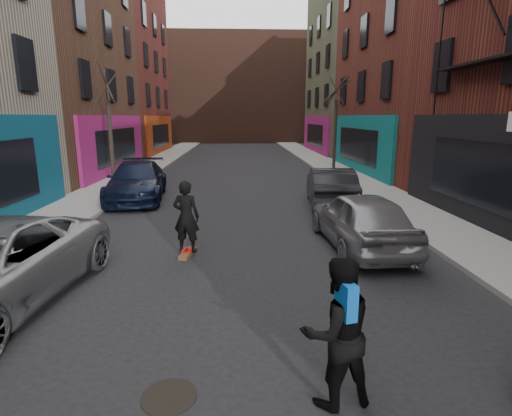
{
  "coord_description": "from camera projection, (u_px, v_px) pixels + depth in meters",
  "views": [
    {
      "loc": [
        -0.03,
        -1.82,
        3.43
      ],
      "look_at": [
        0.32,
        6.13,
        1.6
      ],
      "focal_mm": 28.0,
      "sensor_mm": 36.0,
      "label": 1
    }
  ],
  "objects": [
    {
      "name": "sidewalk_left",
      "position": [
        160.0,
        160.0,
        31.47
      ],
      "size": [
        2.5,
        84.0,
        0.13
      ],
      "primitive_type": "cube",
      "color": "gray",
      "rests_on": "ground"
    },
    {
      "name": "sidewalk_right",
      "position": [
        317.0,
        160.0,
        32.01
      ],
      "size": [
        2.5,
        84.0,
        0.13
      ],
      "primitive_type": "cube",
      "color": "gray",
      "rests_on": "ground"
    },
    {
      "name": "building_far",
      "position": [
        238.0,
        90.0,
        55.5
      ],
      "size": [
        40.0,
        10.0,
        14.0
      ],
      "primitive_type": "cube",
      "color": "#47281E",
      "rests_on": "ground"
    },
    {
      "name": "tree_left_far",
      "position": [
        109.0,
        118.0,
        19.05
      ],
      "size": [
        2.0,
        2.0,
        6.5
      ],
      "primitive_type": null,
      "color": "black",
      "rests_on": "sidewalk_left"
    },
    {
      "name": "tree_right_far",
      "position": [
        336.0,
        115.0,
        25.39
      ],
      "size": [
        2.0,
        2.0,
        6.8
      ],
      "primitive_type": null,
      "color": "black",
      "rests_on": "sidewalk_right"
    },
    {
      "name": "parked_left_end",
      "position": [
        137.0,
        181.0,
        16.78
      ],
      "size": [
        2.76,
        5.59,
        1.56
      ],
      "primitive_type": "imported",
      "rotation": [
        0.0,
        0.0,
        0.11
      ],
      "color": "black",
      "rests_on": "ground"
    },
    {
      "name": "parked_right_far",
      "position": [
        361.0,
        219.0,
        10.59
      ],
      "size": [
        2.03,
        4.59,
        1.54
      ],
      "primitive_type": "imported",
      "rotation": [
        0.0,
        0.0,
        3.19
      ],
      "color": "gray",
      "rests_on": "ground"
    },
    {
      "name": "parked_right_end",
      "position": [
        330.0,
        187.0,
        15.53
      ],
      "size": [
        2.08,
        4.72,
        1.51
      ],
      "primitive_type": "imported",
      "rotation": [
        0.0,
        0.0,
        3.03
      ],
      "color": "black",
      "rests_on": "ground"
    },
    {
      "name": "skateboard",
      "position": [
        188.0,
        253.0,
        10.08
      ],
      "size": [
        0.39,
        0.83,
        0.1
      ],
      "primitive_type": "cube",
      "rotation": [
        0.0,
        0.0,
        -0.22
      ],
      "color": "brown",
      "rests_on": "ground"
    },
    {
      "name": "skateboarder",
      "position": [
        186.0,
        217.0,
        9.86
      ],
      "size": [
        0.74,
        0.57,
        1.82
      ],
      "primitive_type": "imported",
      "rotation": [
        0.0,
        0.0,
        2.92
      ],
      "color": "black",
      "rests_on": "skateboard"
    },
    {
      "name": "pedestrian",
      "position": [
        337.0,
        332.0,
        4.71
      ],
      "size": [
        1.05,
        0.9,
        1.87
      ],
      "rotation": [
        0.0,
        0.0,
        3.38
      ],
      "color": "black",
      "rests_on": "ground"
    },
    {
      "name": "manhole",
      "position": [
        169.0,
        397.0,
        4.99
      ],
      "size": [
        0.87,
        0.87,
        0.01
      ],
      "primitive_type": "cylinder",
      "rotation": [
        0.0,
        0.0,
        0.28
      ],
      "color": "black",
      "rests_on": "ground"
    }
  ]
}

